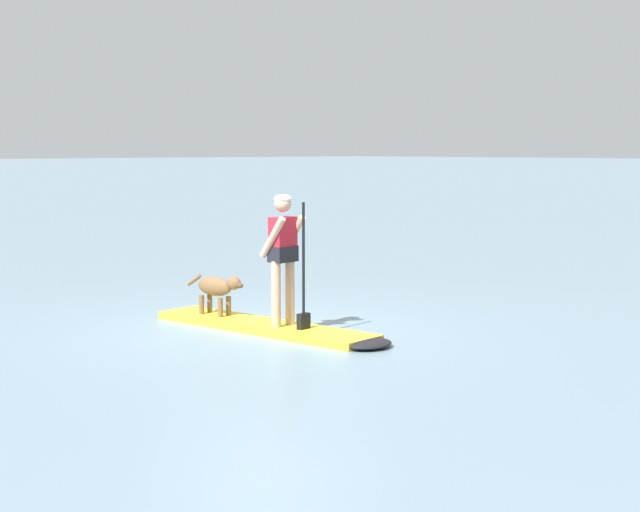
# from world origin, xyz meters

# --- Properties ---
(ground_plane) EXTENTS (400.00, 400.00, 0.00)m
(ground_plane) POSITION_xyz_m (0.00, 0.00, 0.00)
(ground_plane) COLOR slate
(paddleboard) EXTENTS (3.75, 1.12, 0.10)m
(paddleboard) POSITION_xyz_m (0.23, 0.03, 0.05)
(paddleboard) COLOR yellow
(paddleboard) RESTS_ON ground_plane
(person_paddler) EXTENTS (0.63, 0.52, 1.69)m
(person_paddler) POSITION_xyz_m (0.36, 0.04, 1.08)
(person_paddler) COLOR tan
(person_paddler) RESTS_ON paddleboard
(dog) EXTENTS (1.08, 0.29, 0.56)m
(dog) POSITION_xyz_m (-0.86, -0.11, 0.48)
(dog) COLOR brown
(dog) RESTS_ON paddleboard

